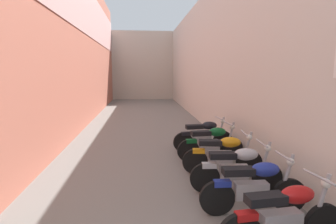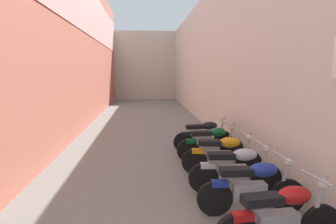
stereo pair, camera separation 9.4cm
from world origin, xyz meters
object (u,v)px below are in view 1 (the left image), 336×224
motorcycle_fourth (255,186)px  motorcycle_fifth (237,168)px  motorcycle_eighth (204,135)px  motorcycle_seventh (211,142)px  motorcycle_third (285,216)px  motorcycle_sixth (223,154)px

motorcycle_fourth → motorcycle_fifth: bearing=90.0°
motorcycle_fourth → motorcycle_eighth: bearing=90.0°
motorcycle_fifth → motorcycle_seventh: same height
motorcycle_third → motorcycle_seventh: 3.87m
motorcycle_sixth → motorcycle_seventh: (0.00, 1.07, 0.00)m
motorcycle_third → motorcycle_seventh: (0.00, 3.87, 0.00)m
motorcycle_third → motorcycle_seventh: bearing=90.0°
motorcycle_fourth → motorcycle_seventh: (-0.00, 2.90, 0.00)m
motorcycle_third → motorcycle_sixth: size_ratio=1.00×
motorcycle_fourth → motorcycle_third: bearing=-90.0°
motorcycle_eighth → motorcycle_fifth: bearing=-90.0°
motorcycle_seventh → motorcycle_sixth: bearing=-90.0°
motorcycle_third → motorcycle_fourth: same height
motorcycle_eighth → motorcycle_sixth: bearing=-90.0°
motorcycle_third → motorcycle_sixth: same height
motorcycle_third → motorcycle_eighth: same height
motorcycle_fifth → motorcycle_sixth: bearing=90.0°
motorcycle_fourth → motorcycle_sixth: same height
motorcycle_fourth → motorcycle_fifth: size_ratio=1.00×
motorcycle_fourth → motorcycle_sixth: (-0.00, 1.83, 0.00)m
motorcycle_seventh → motorcycle_third: bearing=-90.0°
motorcycle_fourth → motorcycle_seventh: 2.90m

